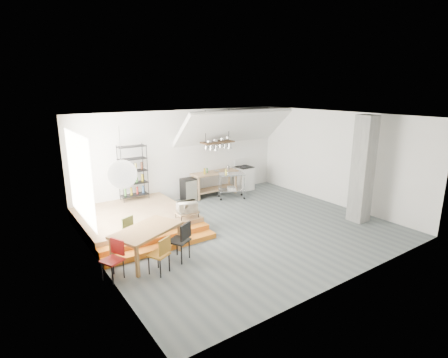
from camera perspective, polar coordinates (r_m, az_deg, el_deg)
floor at (r=10.21m, az=3.07°, el=-8.04°), size 8.00×8.00×0.00m
wall_back at (r=12.59m, az=-6.64°, el=3.86°), size 8.00×0.04×3.20m
wall_left at (r=7.99m, az=-20.13°, el=-3.27°), size 0.04×7.00×3.20m
wall_right at (r=12.52m, az=17.84°, el=3.19°), size 0.04×7.00×3.20m
ceiling at (r=9.45m, az=3.34°, el=10.16°), size 8.00×7.00×0.02m
slope_ceiling at (r=12.90m, az=1.66°, el=8.48°), size 4.40×1.44×1.32m
window_pane at (r=9.36m, az=-22.52°, el=0.32°), size 0.02×2.50×2.20m
platform at (r=10.66m, az=-14.49°, el=-6.35°), size 3.00×3.00×0.40m
step_lower at (r=9.04m, az=-10.00°, el=-10.92°), size 3.00×0.35×0.13m
step_upper at (r=9.31m, az=-10.94°, el=-9.75°), size 3.00×0.35×0.27m
concrete_column at (r=11.11m, az=21.71°, el=1.46°), size 0.50×0.50×3.20m
kitchen_counter at (r=13.06m, az=-1.53°, el=-0.04°), size 1.80×0.60×0.91m
stove at (r=13.89m, az=3.30°, el=0.22°), size 0.60×0.60×1.18m
pot_rack at (r=12.61m, az=-0.90°, el=5.71°), size 1.20×0.50×1.43m
wire_shelving at (r=11.58m, az=-14.63°, el=1.15°), size 0.88×0.38×1.80m
microwave_shelf at (r=9.89m, az=-6.05°, el=-5.48°), size 0.60×0.40×0.16m
paper_lantern at (r=7.54m, az=-16.24°, el=0.75°), size 0.60×0.60×0.60m
dining_table at (r=8.41m, az=-12.50°, el=-8.45°), size 1.85×1.50×0.77m
chair_mustard at (r=7.80m, az=-10.23°, el=-11.68°), size 0.53×0.53×0.85m
chair_black at (r=8.26m, az=-6.94°, el=-9.55°), size 0.59×0.59×0.94m
chair_olive at (r=9.09m, az=-14.94°, el=-8.11°), size 0.50×0.50×0.83m
chair_red at (r=7.87m, az=-17.47°, el=-11.91°), size 0.52×0.52×0.85m
rolling_cart at (r=12.74m, az=1.24°, el=-0.54°), size 1.06×0.86×0.93m
mini_fridge at (r=12.62m, az=-5.83°, el=-1.72°), size 0.47×0.47×0.79m
microwave at (r=9.83m, az=-6.07°, el=-4.55°), size 0.61×0.48×0.30m
bowl at (r=12.97m, az=-1.24°, el=1.26°), size 0.24×0.24×0.05m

